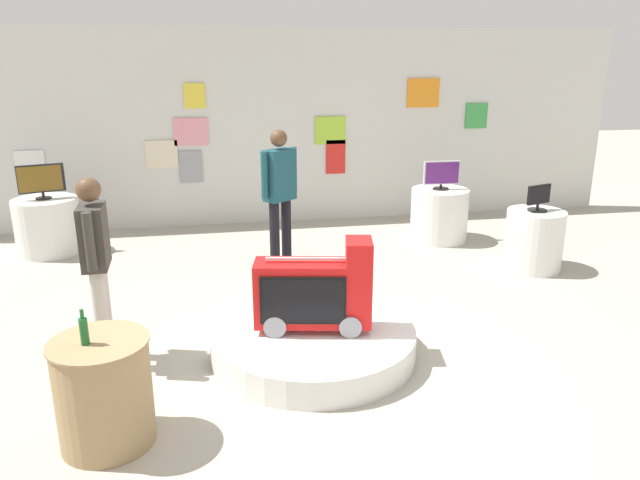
# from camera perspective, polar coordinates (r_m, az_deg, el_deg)

# --- Properties ---
(ground_plane) EXTENTS (30.00, 30.00, 0.00)m
(ground_plane) POSITION_cam_1_polar(r_m,az_deg,el_deg) (5.23, 1.35, -12.54)
(ground_plane) COLOR #A8A091
(back_wall_display) EXTENTS (11.32, 0.13, 3.00)m
(back_wall_display) POSITION_cam_1_polar(r_m,az_deg,el_deg) (9.52, -4.72, 10.56)
(back_wall_display) COLOR silver
(back_wall_display) RESTS_ON ground
(main_display_pedestal) EXTENTS (1.83, 1.83, 0.25)m
(main_display_pedestal) POSITION_cam_1_polar(r_m,az_deg,el_deg) (5.46, -0.66, -9.67)
(main_display_pedestal) COLOR silver
(main_display_pedestal) RESTS_ON ground
(novelty_firetruck_tv) EXTENTS (1.06, 0.53, 0.83)m
(novelty_firetruck_tv) POSITION_cam_1_polar(r_m,az_deg,el_deg) (5.26, -0.45, -5.16)
(novelty_firetruck_tv) COLOR gray
(novelty_firetruck_tv) RESTS_ON main_display_pedestal
(display_pedestal_left_rear) EXTENTS (0.71, 0.71, 0.75)m
(display_pedestal_left_rear) POSITION_cam_1_polar(r_m,az_deg,el_deg) (7.95, 19.70, -0.00)
(display_pedestal_left_rear) COLOR silver
(display_pedestal_left_rear) RESTS_ON ground
(tv_on_left_rear) EXTENTS (0.35, 0.24, 0.33)m
(tv_on_left_rear) POSITION_cam_1_polar(r_m,az_deg,el_deg) (7.82, 20.10, 3.77)
(tv_on_left_rear) COLOR black
(tv_on_left_rear) RESTS_ON display_pedestal_left_rear
(display_pedestal_center_rear) EXTENTS (0.84, 0.84, 0.75)m
(display_pedestal_center_rear) POSITION_cam_1_polar(r_m,az_deg,el_deg) (8.91, -24.52, 1.23)
(display_pedestal_center_rear) COLOR silver
(display_pedestal_center_rear) RESTS_ON ground
(tv_on_center_rear) EXTENTS (0.57, 0.20, 0.46)m
(tv_on_center_rear) POSITION_cam_1_polar(r_m,az_deg,el_deg) (8.77, -25.04, 5.20)
(tv_on_center_rear) COLOR black
(tv_on_center_rear) RESTS_ON display_pedestal_center_rear
(display_pedestal_right_rear) EXTENTS (0.82, 0.82, 0.75)m
(display_pedestal_right_rear) POSITION_cam_1_polar(r_m,az_deg,el_deg) (8.86, 11.28, 2.39)
(display_pedestal_right_rear) COLOR silver
(display_pedestal_right_rear) RESTS_ON ground
(tv_on_right_rear) EXTENTS (0.53, 0.22, 0.41)m
(tv_on_right_rear) POSITION_cam_1_polar(r_m,az_deg,el_deg) (8.72, 11.51, 6.13)
(tv_on_right_rear) COLOR black
(tv_on_right_rear) RESTS_ON display_pedestal_right_rear
(side_table_round) EXTENTS (0.67, 0.67, 0.78)m
(side_table_round) POSITION_cam_1_polar(r_m,az_deg,el_deg) (4.47, -19.88, -13.39)
(side_table_round) COLOR #9E7F56
(side_table_round) RESTS_ON ground
(bottle_on_side_table) EXTENTS (0.06, 0.06, 0.25)m
(bottle_on_side_table) POSITION_cam_1_polar(r_m,az_deg,el_deg) (4.24, -21.57, -8.01)
(bottle_on_side_table) COLOR #195926
(bottle_on_side_table) RESTS_ON side_table_round
(shopper_browsing_near_truck) EXTENTS (0.46, 0.39, 1.77)m
(shopper_browsing_near_truck) POSITION_cam_1_polar(r_m,az_deg,el_deg) (7.15, -3.86, 4.66)
(shopper_browsing_near_truck) COLOR black
(shopper_browsing_near_truck) RESTS_ON ground
(shopper_browsing_rear) EXTENTS (0.22, 0.56, 1.65)m
(shopper_browsing_rear) POSITION_cam_1_polar(r_m,az_deg,el_deg) (5.36, -20.54, -1.58)
(shopper_browsing_rear) COLOR #B2ADA3
(shopper_browsing_rear) RESTS_ON ground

